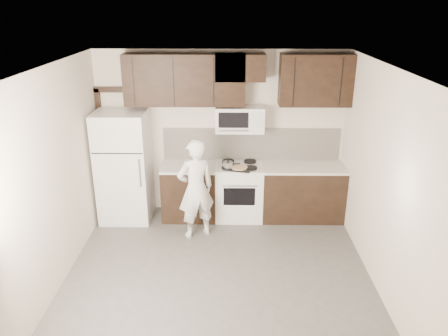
{
  "coord_description": "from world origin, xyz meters",
  "views": [
    {
      "loc": [
        0.14,
        -4.62,
        3.4
      ],
      "look_at": [
        0.07,
        0.9,
        1.27
      ],
      "focal_mm": 35.0,
      "sensor_mm": 36.0,
      "label": 1
    }
  ],
  "objects_px": {
    "refrigerator": "(124,167)",
    "stove": "(239,191)",
    "microwave": "(240,119)",
    "person": "(196,189)"
  },
  "relations": [
    {
      "from": "microwave",
      "to": "person",
      "type": "height_order",
      "value": "microwave"
    },
    {
      "from": "microwave",
      "to": "refrigerator",
      "type": "bearing_deg",
      "value": -174.85
    },
    {
      "from": "refrigerator",
      "to": "stove",
      "type": "bearing_deg",
      "value": 1.51
    },
    {
      "from": "stove",
      "to": "person",
      "type": "distance_m",
      "value": 0.97
    },
    {
      "from": "person",
      "to": "stove",
      "type": "bearing_deg",
      "value": -161.27
    },
    {
      "from": "microwave",
      "to": "stove",
      "type": "bearing_deg",
      "value": -89.9
    },
    {
      "from": "stove",
      "to": "refrigerator",
      "type": "relative_size",
      "value": 0.52
    },
    {
      "from": "stove",
      "to": "refrigerator",
      "type": "distance_m",
      "value": 1.9
    },
    {
      "from": "stove",
      "to": "person",
      "type": "height_order",
      "value": "person"
    },
    {
      "from": "stove",
      "to": "microwave",
      "type": "distance_m",
      "value": 1.2
    }
  ]
}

